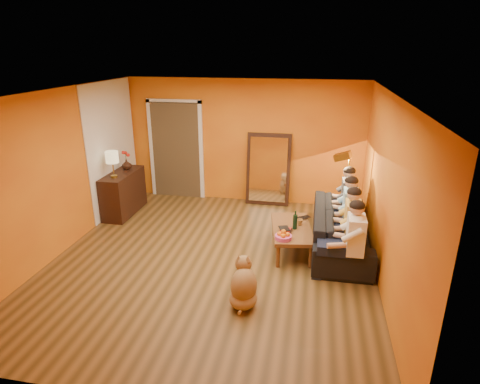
% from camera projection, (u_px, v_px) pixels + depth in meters
% --- Properties ---
extents(room_shell, '(5.00, 5.50, 2.60)m').
position_uv_depth(room_shell, '(217.00, 175.00, 6.28)').
color(room_shell, brown).
rests_on(room_shell, ground).
extents(white_accent, '(0.02, 1.90, 2.58)m').
position_uv_depth(white_accent, '(112.00, 148.00, 7.99)').
color(white_accent, white).
rests_on(white_accent, wall_left).
extents(doorway_recess, '(1.06, 0.30, 2.10)m').
position_uv_depth(doorway_recess, '(178.00, 149.00, 8.90)').
color(doorway_recess, '#3F2D19').
rests_on(doorway_recess, floor).
extents(door_jamb_left, '(0.08, 0.06, 2.20)m').
position_uv_depth(door_jamb_left, '(152.00, 149.00, 8.89)').
color(door_jamb_left, white).
rests_on(door_jamb_left, wall_back).
extents(door_jamb_right, '(0.08, 0.06, 2.20)m').
position_uv_depth(door_jamb_right, '(201.00, 152.00, 8.69)').
color(door_jamb_right, white).
rests_on(door_jamb_right, wall_back).
extents(door_header, '(1.22, 0.06, 0.08)m').
position_uv_depth(door_header, '(173.00, 101.00, 8.42)').
color(door_header, white).
rests_on(door_header, wall_back).
extents(mirror_frame, '(0.92, 0.27, 1.51)m').
position_uv_depth(mirror_frame, '(268.00, 169.00, 8.45)').
color(mirror_frame, '#311B10').
rests_on(mirror_frame, floor).
extents(mirror_glass, '(0.78, 0.21, 1.35)m').
position_uv_depth(mirror_glass, '(268.00, 170.00, 8.41)').
color(mirror_glass, white).
rests_on(mirror_glass, mirror_frame).
extents(sideboard, '(0.44, 1.18, 0.85)m').
position_uv_depth(sideboard, '(124.00, 193.00, 8.06)').
color(sideboard, '#311B10').
rests_on(sideboard, floor).
extents(table_lamp, '(0.24, 0.24, 0.51)m').
position_uv_depth(table_lamp, '(113.00, 165.00, 7.55)').
color(table_lamp, beige).
rests_on(table_lamp, sideboard).
extents(sofa, '(2.31, 0.90, 0.67)m').
position_uv_depth(sofa, '(341.00, 228.00, 6.71)').
color(sofa, black).
rests_on(sofa, floor).
extents(coffee_table, '(0.80, 1.30, 0.42)m').
position_uv_depth(coffee_table, '(291.00, 239.00, 6.62)').
color(coffee_table, brown).
rests_on(coffee_table, floor).
extents(floor_lamp, '(0.36, 0.32, 1.44)m').
position_uv_depth(floor_lamp, '(346.00, 192.00, 7.27)').
color(floor_lamp, '#AB8E32').
rests_on(floor_lamp, floor).
extents(dog, '(0.41, 0.59, 0.67)m').
position_uv_depth(dog, '(244.00, 282.00, 5.19)').
color(dog, olive).
rests_on(dog, floor).
extents(person_far_left, '(0.70, 0.44, 1.22)m').
position_uv_depth(person_far_left, '(355.00, 241.00, 5.67)').
color(person_far_left, white).
rests_on(person_far_left, sofa).
extents(person_mid_left, '(0.70, 0.44, 1.22)m').
position_uv_depth(person_mid_left, '(352.00, 225.00, 6.18)').
color(person_mid_left, gold).
rests_on(person_mid_left, sofa).
extents(person_mid_right, '(0.70, 0.44, 1.22)m').
position_uv_depth(person_mid_right, '(350.00, 211.00, 6.69)').
color(person_mid_right, '#99CCEC').
rests_on(person_mid_right, sofa).
extents(person_far_right, '(0.70, 0.44, 1.22)m').
position_uv_depth(person_far_right, '(348.00, 200.00, 7.19)').
color(person_far_right, '#39383E').
rests_on(person_far_right, sofa).
extents(fruit_bowl, '(0.26, 0.26, 0.16)m').
position_uv_depth(fruit_bowl, '(283.00, 234.00, 6.13)').
color(fruit_bowl, '#D14994').
rests_on(fruit_bowl, coffee_table).
extents(wine_bottle, '(0.07, 0.07, 0.31)m').
position_uv_depth(wine_bottle, '(295.00, 220.00, 6.44)').
color(wine_bottle, black).
rests_on(wine_bottle, coffee_table).
extents(tumbler, '(0.12, 0.12, 0.09)m').
position_uv_depth(tumbler, '(300.00, 222.00, 6.63)').
color(tumbler, '#B27F3F').
rests_on(tumbler, coffee_table).
extents(laptop, '(0.35, 0.32, 0.02)m').
position_uv_depth(laptop, '(304.00, 219.00, 6.84)').
color(laptop, black).
rests_on(laptop, coffee_table).
extents(book_lower, '(0.21, 0.27, 0.02)m').
position_uv_depth(book_lower, '(280.00, 231.00, 6.40)').
color(book_lower, '#311B10').
rests_on(book_lower, coffee_table).
extents(book_mid, '(0.18, 0.23, 0.02)m').
position_uv_depth(book_mid, '(280.00, 229.00, 6.40)').
color(book_mid, red).
rests_on(book_mid, book_lower).
extents(book_upper, '(0.21, 0.24, 0.02)m').
position_uv_depth(book_upper, '(280.00, 229.00, 6.37)').
color(book_upper, black).
rests_on(book_upper, book_mid).
extents(vase, '(0.19, 0.19, 0.20)m').
position_uv_depth(vase, '(127.00, 164.00, 8.11)').
color(vase, '#311B10').
rests_on(vase, sideboard).
extents(flowers, '(0.17, 0.17, 0.39)m').
position_uv_depth(flowers, '(126.00, 154.00, 8.04)').
color(flowers, red).
rests_on(flowers, vase).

